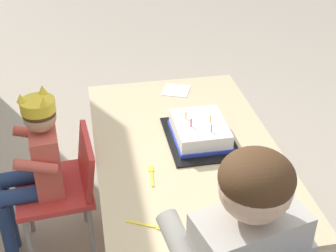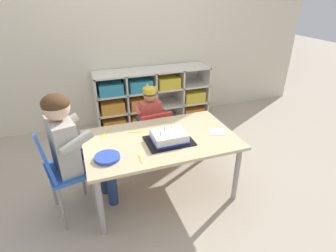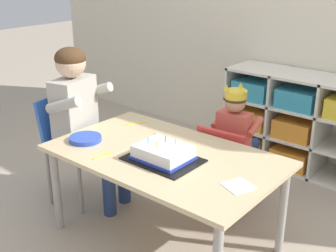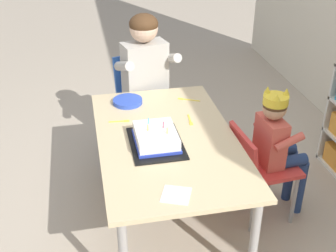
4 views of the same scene
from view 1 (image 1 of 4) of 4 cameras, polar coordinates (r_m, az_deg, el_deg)
name	(u,v)px [view 1 (image 1 of 4)]	position (r m, az deg, el deg)	size (l,w,h in m)	color
ground	(184,242)	(2.41, 1.89, -13.46)	(16.00, 16.00, 0.00)	tan
activity_table	(186,158)	(2.08, 2.14, -3.73)	(1.27, 0.76, 0.56)	#D1B789
classroom_chair_blue	(65,184)	(2.20, -12.08, -6.72)	(0.38, 0.37, 0.59)	red
child_with_crown	(36,160)	(2.11, -15.32, -3.83)	(0.31, 0.31, 0.84)	#D15647
birthday_cake_on_tray	(200,132)	(2.09, 3.76, -0.71)	(0.38, 0.28, 0.12)	black
paper_plate_stack	(261,215)	(1.73, 10.91, -10.20)	(0.19, 0.19, 0.03)	blue
paper_napkin_square	(176,90)	(2.48, 0.98, 4.21)	(0.13, 0.13, 0.00)	white
fork_at_table_front_edge	(258,174)	(1.93, 10.51, -5.60)	(0.02, 0.12, 0.00)	yellow
fork_near_child_seat	(149,226)	(1.68, -2.23, -11.64)	(0.08, 0.14, 0.00)	yellow
fork_beside_plate_stack	(151,175)	(1.89, -1.96, -5.73)	(0.13, 0.03, 0.00)	yellow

